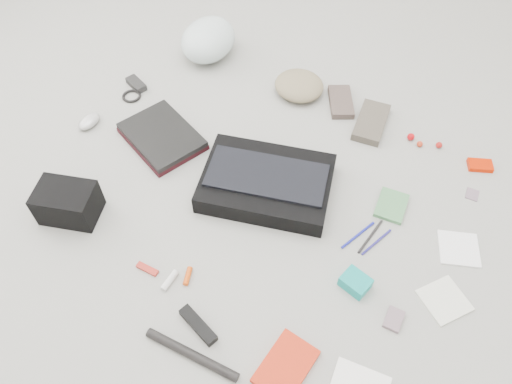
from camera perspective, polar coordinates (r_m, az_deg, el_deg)
The scene contains 32 objects.
ground_plane at distance 1.80m, azimuth 0.00°, elevation -0.97°, with size 4.00×4.00×0.00m, color gray.
messenger_bag at distance 1.80m, azimuth 1.22°, elevation 1.02°, with size 0.46×0.33×0.08m, color black.
bag_flap at distance 1.77m, azimuth 1.24°, elevation 1.91°, with size 0.42×0.19×0.01m, color black.
laptop_sleeve at distance 2.02m, azimuth -10.64°, elevation 6.04°, with size 0.31×0.23×0.02m, color #350E14.
laptop at distance 2.00m, azimuth -10.73°, elevation 6.46°, with size 0.31×0.23×0.02m, color black.
bike_helmet at distance 2.35m, azimuth -5.49°, elevation 16.93°, with size 0.23×0.28×0.17m, color white.
beanie at distance 2.18m, azimuth 4.95°, elevation 12.03°, with size 0.21×0.20×0.07m, color #867859.
mitten_left at distance 2.16m, azimuth 9.68°, elevation 10.13°, with size 0.09×0.18×0.03m, color brown.
mitten_right at distance 2.09m, azimuth 13.03°, elevation 7.78°, with size 0.11×0.22×0.03m, color #524A40.
power_brick at distance 2.28m, azimuth -13.53°, elevation 11.91°, with size 0.10×0.05×0.03m, color black.
cable_coil at distance 2.23m, azimuth -14.03°, elevation 10.58°, with size 0.08×0.08×0.01m, color black.
mouse at distance 2.15m, azimuth -18.56°, elevation 7.66°, with size 0.06×0.10×0.04m, color #ABABAB.
camera_bag at distance 1.83m, azimuth -20.71°, elevation -1.16°, with size 0.20×0.14×0.13m, color black.
multitool at distance 1.68m, azimuth -12.32°, elevation -8.59°, with size 0.08×0.02×0.01m, color #A4241A.
toiletry_tube_white at distance 1.64m, azimuth -9.85°, elevation -9.91°, with size 0.02×0.02×0.07m, color silver.
toiletry_tube_orange at distance 1.64m, azimuth -7.81°, elevation -9.50°, with size 0.02×0.02×0.06m, color #CB430A.
u_lock at distance 1.56m, azimuth -6.63°, elevation -14.88°, with size 0.14×0.04×0.03m, color black.
bike_pump at distance 1.53m, azimuth -7.34°, elevation -17.95°, with size 0.03×0.03×0.30m, color black.
book_red at distance 1.52m, azimuth 3.42°, elevation -19.27°, with size 0.12×0.18×0.02m, color red.
notepad at distance 1.84m, azimuth 15.22°, elevation -1.50°, with size 0.10×0.13×0.02m, color #447B4B.
pen_blue at distance 1.75m, azimuth 11.57°, elevation -4.83°, with size 0.01×0.01×0.16m, color navy.
pen_black at distance 1.75m, azimuth 12.94°, elevation -4.98°, with size 0.01×0.01×0.16m, color black.
pen_navy at distance 1.75m, azimuth 13.60°, elevation -5.58°, with size 0.01×0.01×0.15m, color navy.
accordion_wallet at distance 1.63m, azimuth 11.29°, elevation -10.10°, with size 0.09×0.07×0.04m, color #0C9892.
card_deck at distance 1.62m, azimuth 15.48°, elevation -13.85°, with size 0.05×0.07×0.01m, color gray.
napkin_top at distance 1.82m, azimuth 22.17°, elevation -6.02°, with size 0.13×0.13×0.01m, color white.
napkin_bottom at distance 1.70m, azimuth 20.72°, elevation -11.49°, with size 0.13×0.13×0.01m, color silver.
lollipop_a at distance 2.08m, azimuth 17.29°, elevation 6.04°, with size 0.03×0.03×0.03m, color #B5060C.
lollipop_b at distance 2.06m, azimuth 18.21°, elevation 5.24°, with size 0.02×0.02×0.02m, color #B43217.
lollipop_c at distance 2.08m, azimuth 20.19°, elevation 5.06°, with size 0.03×0.03×0.03m, color maroon.
altoids_tin at distance 2.07m, azimuth 24.24°, elevation 2.80°, with size 0.09×0.06×0.02m, color red.
stamp_sheet at distance 1.98m, azimuth 23.48°, elevation -0.25°, with size 0.04×0.05×0.00m, color gray.
Camera 1 is at (0.53, -0.93, 1.45)m, focal length 35.00 mm.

